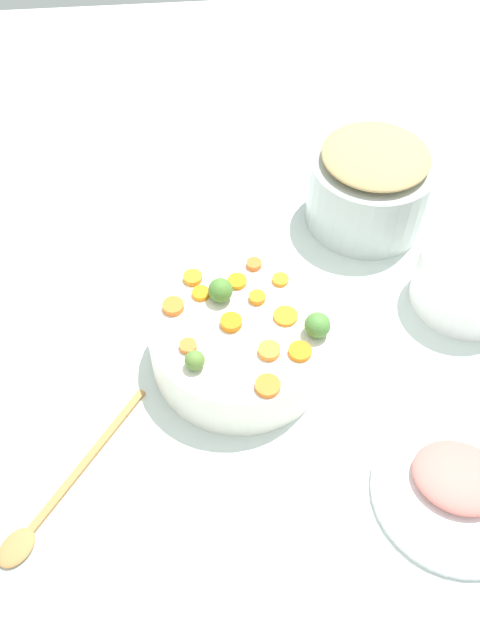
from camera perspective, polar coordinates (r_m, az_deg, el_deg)
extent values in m
cube|color=silver|center=(1.14, 0.95, -3.51)|extent=(2.40, 2.40, 0.02)
cylinder|color=white|center=(1.09, 0.00, -1.86)|extent=(0.29, 0.29, 0.10)
cylinder|color=#B0BAB6|center=(1.32, 10.91, 10.71)|extent=(0.23, 0.23, 0.14)
ellipsoid|color=tan|center=(1.27, 11.50, 13.56)|extent=(0.20, 0.20, 0.03)
cylinder|color=orange|center=(1.06, 3.89, 0.33)|extent=(0.05, 0.05, 0.01)
cylinder|color=orange|center=(1.12, 1.20, 4.77)|extent=(0.03, 0.03, 0.01)
cylinder|color=orange|center=(1.01, 2.50, -2.62)|extent=(0.05, 0.05, 0.01)
cylinder|color=orange|center=(1.10, 3.46, 3.44)|extent=(0.04, 0.04, 0.01)
cylinder|color=orange|center=(1.02, 5.13, -2.68)|extent=(0.05, 0.05, 0.01)
cylinder|color=orange|center=(1.02, -4.44, -2.23)|extent=(0.03, 0.03, 0.01)
cylinder|color=orange|center=(1.08, 1.47, 1.92)|extent=(0.03, 0.03, 0.01)
cylinder|color=orange|center=(1.05, -0.76, -0.16)|extent=(0.04, 0.04, 0.01)
cylinder|color=orange|center=(1.07, -5.70, 1.17)|extent=(0.04, 0.04, 0.01)
cylinder|color=orange|center=(1.11, -4.04, 3.62)|extent=(0.04, 0.04, 0.01)
cylinder|color=orange|center=(1.10, -0.24, 3.31)|extent=(0.04, 0.04, 0.01)
cylinder|color=orange|center=(0.98, 2.37, -5.61)|extent=(0.05, 0.05, 0.01)
cylinder|color=orange|center=(1.09, -3.35, 2.28)|extent=(0.04, 0.04, 0.01)
sphere|color=#487A2F|center=(1.07, -1.67, 2.54)|extent=(0.04, 0.04, 0.04)
sphere|color=#597E34|center=(0.99, -3.87, -3.44)|extent=(0.03, 0.03, 0.03)
sphere|color=#4C8338|center=(1.03, 6.61, -0.44)|extent=(0.04, 0.04, 0.04)
cube|color=#AB7842|center=(1.06, -12.78, -11.46)|extent=(0.17, 0.23, 0.01)
ellipsoid|color=#AB7842|center=(1.03, -18.49, -17.89)|extent=(0.07, 0.07, 0.01)
cylinder|color=white|center=(1.23, 19.00, 3.34)|extent=(0.19, 0.19, 0.11)
cylinder|color=white|center=(1.06, 17.89, -13.78)|extent=(0.25, 0.25, 0.01)
ellipsoid|color=#D16F65|center=(1.05, 18.19, -12.60)|extent=(0.17, 0.16, 0.03)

